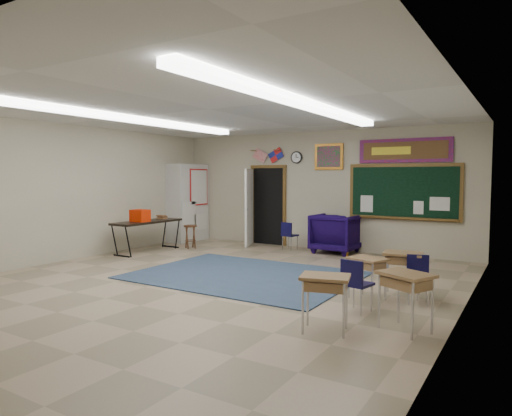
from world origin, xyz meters
The scene contains 24 objects.
floor centered at (0.00, 0.00, 0.00)m, with size 9.00×9.00×0.00m, color gray.
back_wall centered at (0.00, 4.50, 1.50)m, with size 8.00×0.04×3.00m, color #B4AD92.
left_wall centered at (-4.00, 0.00, 1.50)m, with size 0.04×9.00×3.00m, color #B4AD92.
right_wall centered at (4.00, 0.00, 1.50)m, with size 0.04×9.00×3.00m, color #B4AD92.
ceiling centered at (0.00, 0.00, 3.00)m, with size 8.00×9.00×0.04m, color silver.
area_rug centered at (0.20, 0.80, 0.01)m, with size 4.00×3.00×0.02m, color #32445F.
fluorescent_strips centered at (0.00, 0.00, 2.94)m, with size 3.86×6.00×0.10m, color white, non-canonical shape.
doorway centered at (-1.50, 4.35, 1.06)m, with size 1.10×0.89×2.16m.
chalkboard centered at (2.20, 4.46, 1.46)m, with size 2.55×0.14×1.30m.
bulletin_board centered at (2.20, 4.47, 2.45)m, with size 2.10×0.05×0.55m.
framed_art_print centered at (0.35, 4.47, 2.35)m, with size 0.75×0.05×0.65m.
wall_clock centered at (-0.55, 4.47, 2.35)m, with size 0.32×0.05×0.32m.
wall_flags centered at (-1.40, 4.44, 2.48)m, with size 1.16×0.06×0.70m, color red, non-canonical shape.
storage_cabinet centered at (-3.71, 3.85, 1.10)m, with size 0.59×1.25×2.20m.
wingback_armchair centered at (0.70, 4.14, 0.48)m, with size 1.02×1.05×0.95m, color black.
student_chair_reading centered at (-0.45, 3.93, 0.35)m, with size 0.35×0.35×0.71m, color black, non-canonical shape.
student_chair_desk_a centered at (2.77, -0.30, 0.37)m, with size 0.37×0.37×0.74m, color black, non-canonical shape.
student_chair_desk_b centered at (3.39, 0.55, 0.35)m, with size 0.35×0.35×0.70m, color black, non-canonical shape.
student_desk_front_left centered at (2.68, 0.40, 0.35)m, with size 0.64×0.56×0.63m.
student_desk_front_right centered at (3.09, 0.86, 0.38)m, with size 0.63×0.51×0.69m.
student_desk_back_left centered at (2.70, -1.29, 0.38)m, with size 0.66×0.56×0.68m.
student_desk_back_right centered at (3.52, -0.76, 0.40)m, with size 0.73×0.66×0.71m.
folding_table centered at (-3.30, 1.81, 0.42)m, with size 0.64×1.87×1.06m.
wooden_stool centered at (-2.75, 2.79, 0.31)m, with size 0.34×0.34×0.60m.
Camera 1 is at (4.79, -6.28, 1.86)m, focal length 32.00 mm.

